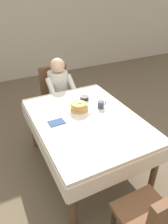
# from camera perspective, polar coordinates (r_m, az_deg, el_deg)

# --- Properties ---
(ground_plane) EXTENTS (14.00, 14.00, 0.00)m
(ground_plane) POSITION_cam_1_polar(r_m,az_deg,el_deg) (2.82, 0.52, -14.31)
(ground_plane) COLOR brown
(back_wall) EXTENTS (12.00, 0.16, 3.20)m
(back_wall) POSITION_cam_1_polar(r_m,az_deg,el_deg) (5.24, -18.45, 25.59)
(back_wall) COLOR beige
(back_wall) RESTS_ON ground
(dining_table_main) EXTENTS (1.12, 1.52, 0.74)m
(dining_table_main) POSITION_cam_1_polar(r_m,az_deg,el_deg) (2.39, 0.60, -3.40)
(dining_table_main) COLOR silver
(dining_table_main) RESTS_ON ground
(chair_diner) EXTENTS (0.44, 0.45, 0.93)m
(chair_diner) POSITION_cam_1_polar(r_m,az_deg,el_deg) (3.41, -7.49, 5.35)
(chair_diner) COLOR brown
(chair_diner) RESTS_ON ground
(diner_person) EXTENTS (0.40, 0.43, 1.12)m
(diner_person) POSITION_cam_1_polar(r_m,az_deg,el_deg) (3.22, -6.70, 6.48)
(diner_person) COLOR silver
(diner_person) RESTS_ON ground
(chair_near_camera) EXTENTS (0.44, 0.45, 0.93)m
(chair_near_camera) POSITION_cam_1_polar(r_m,az_deg,el_deg) (1.83, 19.34, -25.65)
(chair_near_camera) COLOR brown
(chair_near_camera) RESTS_ON ground
(plate_breakfast) EXTENTS (0.28, 0.28, 0.02)m
(plate_breakfast) POSITION_cam_1_polar(r_m,az_deg,el_deg) (2.46, -1.28, 0.45)
(plate_breakfast) COLOR white
(plate_breakfast) RESTS_ON dining_table_main
(breakfast_stack) EXTENTS (0.22, 0.22, 0.10)m
(breakfast_stack) POSITION_cam_1_polar(r_m,az_deg,el_deg) (2.44, -1.37, 1.45)
(breakfast_stack) COLOR tan
(breakfast_stack) RESTS_ON plate_breakfast
(cup_coffee) EXTENTS (0.11, 0.08, 0.08)m
(cup_coffee) POSITION_cam_1_polar(r_m,az_deg,el_deg) (2.52, 4.61, 2.02)
(cup_coffee) COLOR #333D4C
(cup_coffee) RESTS_ON dining_table_main
(bowl_butter) EXTENTS (0.11, 0.11, 0.04)m
(bowl_butter) POSITION_cam_1_polar(r_m,az_deg,el_deg) (2.70, 0.11, 3.82)
(bowl_butter) COLOR black
(bowl_butter) RESTS_ON dining_table_main
(fork_left_of_plate) EXTENTS (0.02, 0.18, 0.00)m
(fork_left_of_plate) POSITION_cam_1_polar(r_m,az_deg,el_deg) (2.39, -5.19, -0.94)
(fork_left_of_plate) COLOR silver
(fork_left_of_plate) RESTS_ON dining_table_main
(knife_right_of_plate) EXTENTS (0.02, 0.20, 0.00)m
(knife_right_of_plate) POSITION_cam_1_polar(r_m,az_deg,el_deg) (2.53, 2.81, 1.13)
(knife_right_of_plate) COLOR silver
(knife_right_of_plate) RESTS_ON dining_table_main
(spoon_near_edge) EXTENTS (0.15, 0.02, 0.00)m
(spoon_near_edge) POSITION_cam_1_polar(r_m,az_deg,el_deg) (2.25, 2.84, -3.07)
(spoon_near_edge) COLOR silver
(spoon_near_edge) RESTS_ON dining_table_main
(napkin_folded) EXTENTS (0.17, 0.13, 0.01)m
(napkin_folded) POSITION_cam_1_polar(r_m,az_deg,el_deg) (2.28, -7.45, -2.80)
(napkin_folded) COLOR #334C7F
(napkin_folded) RESTS_ON dining_table_main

